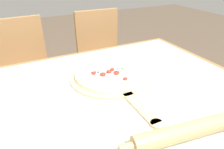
# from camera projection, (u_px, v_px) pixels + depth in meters

# --- Properties ---
(dining_table) EXTENTS (1.37, 1.00, 0.73)m
(dining_table) POSITION_uv_depth(u_px,v_px,m) (109.00, 107.00, 0.96)
(dining_table) COLOR olive
(dining_table) RESTS_ON ground_plane
(towel_cloth) EXTENTS (1.29, 0.92, 0.00)m
(towel_cloth) POSITION_uv_depth(u_px,v_px,m) (109.00, 90.00, 0.91)
(towel_cloth) COLOR silver
(towel_cloth) RESTS_ON dining_table
(pizza_peel) EXTENTS (0.40, 0.61, 0.01)m
(pizza_peel) POSITION_uv_depth(u_px,v_px,m) (111.00, 78.00, 0.99)
(pizza_peel) COLOR #D6B784
(pizza_peel) RESTS_ON towel_cloth
(pizza) EXTENTS (0.35, 0.35, 0.03)m
(pizza) POSITION_uv_depth(u_px,v_px,m) (109.00, 73.00, 1.00)
(pizza) COLOR beige
(pizza) RESTS_ON pizza_peel
(rolling_pin) EXTENTS (0.44, 0.11, 0.06)m
(rolling_pin) POSITION_uv_depth(u_px,v_px,m) (184.00, 132.00, 0.64)
(rolling_pin) COLOR tan
(rolling_pin) RESTS_ON towel_cloth
(chair_left) EXTENTS (0.43, 0.43, 0.91)m
(chair_left) POSITION_uv_depth(u_px,v_px,m) (25.00, 70.00, 1.53)
(chair_left) COLOR #A37547
(chair_left) RESTS_ON ground_plane
(chair_right) EXTENTS (0.42, 0.42, 0.91)m
(chair_right) POSITION_uv_depth(u_px,v_px,m) (101.00, 56.00, 1.77)
(chair_right) COLOR #A37547
(chair_right) RESTS_ON ground_plane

